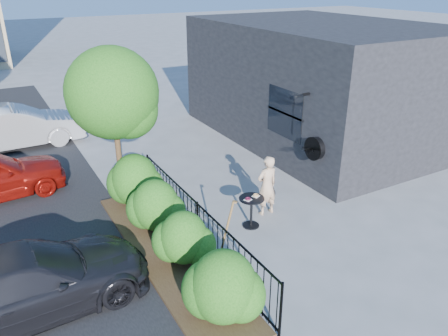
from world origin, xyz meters
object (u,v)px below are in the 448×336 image
car_darkgrey (25,283)px  woman (267,186)px  patio_tree (116,99)px  cafe_table (251,207)px  car_silver (15,127)px  shovel (225,236)px

car_darkgrey → woman: bearing=-84.9°
patio_tree → woman: size_ratio=2.58×
cafe_table → car_darkgrey: 4.95m
woman → car_darkgrey: size_ratio=0.36×
woman → car_silver: bearing=-60.9°
patio_tree → cafe_table: patio_tree is taller
woman → shovel: size_ratio=1.10×
car_silver → woman: bearing=-149.5°
patio_tree → woman: (2.85, -2.27, -2.00)m
car_silver → shovel: bearing=-162.9°
shovel → car_silver: bearing=107.9°
woman → cafe_table: bearing=25.1°
cafe_table → woman: woman is taller
woman → car_darkgrey: (-5.58, -0.85, -0.14)m
patio_tree → car_silver: size_ratio=0.91×
woman → shovel: bearing=31.3°
shovel → car_silver: car_silver is taller
car_silver → car_darkgrey: size_ratio=1.02×
cafe_table → car_darkgrey: car_darkgrey is taller
shovel → car_darkgrey: bearing=174.1°
car_darkgrey → patio_tree: bearing=-44.8°
patio_tree → cafe_table: size_ratio=4.94×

